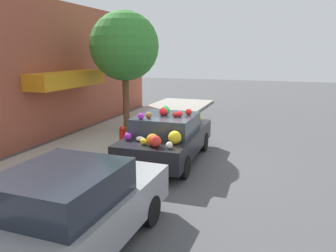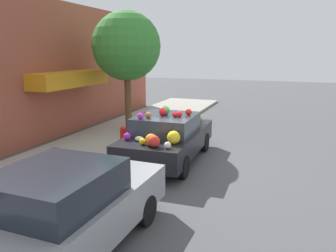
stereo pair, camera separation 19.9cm
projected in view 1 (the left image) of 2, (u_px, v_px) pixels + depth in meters
ground_plane at (168, 160)px, 9.75m from camera, size 60.00×60.00×0.00m
sidewalk_curb at (90, 149)px, 10.61m from camera, size 24.00×3.20×0.12m
building_facade at (30, 73)px, 10.88m from camera, size 18.00×1.20×4.98m
street_tree at (125, 46)px, 12.09m from camera, size 2.56×2.56×4.52m
fire_hydrant at (122, 137)px, 10.57m from camera, size 0.20×0.20×0.70m
art_car at (167, 137)px, 9.54m from camera, size 4.09×1.95×1.63m
parked_car_plain at (69, 212)px, 5.03m from camera, size 4.01×1.84×1.46m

